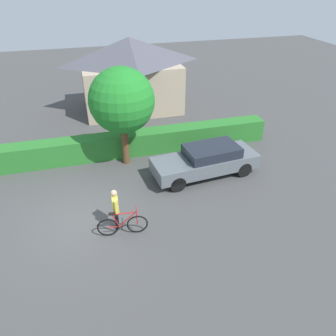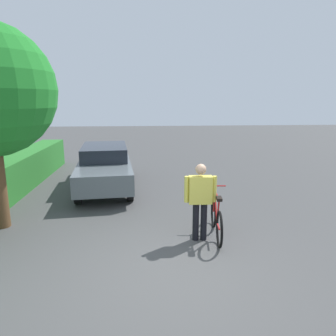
{
  "view_description": "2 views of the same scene",
  "coord_description": "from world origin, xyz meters",
  "px_view_note": "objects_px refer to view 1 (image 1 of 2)",
  "views": [
    {
      "loc": [
        0.63,
        -9.66,
        7.92
      ],
      "look_at": [
        3.44,
        0.48,
        1.38
      ],
      "focal_mm": 35.02,
      "sensor_mm": 36.0,
      "label": 1
    },
    {
      "loc": [
        -4.72,
        0.38,
        2.85
      ],
      "look_at": [
        3.08,
        -0.24,
        1.13
      ],
      "focal_mm": 33.37,
      "sensor_mm": 36.0,
      "label": 2
    }
  ],
  "objects_px": {
    "parked_car_near": "(206,160)",
    "person_rider": "(115,207)",
    "tree_kerbside": "(122,101)",
    "bicycle": "(123,225)"
  },
  "relations": [
    {
      "from": "parked_car_near",
      "to": "person_rider",
      "type": "height_order",
      "value": "person_rider"
    },
    {
      "from": "bicycle",
      "to": "person_rider",
      "type": "height_order",
      "value": "person_rider"
    },
    {
      "from": "parked_car_near",
      "to": "tree_kerbside",
      "type": "height_order",
      "value": "tree_kerbside"
    },
    {
      "from": "bicycle",
      "to": "tree_kerbside",
      "type": "xyz_separation_m",
      "value": [
        0.88,
        4.75,
        2.62
      ]
    },
    {
      "from": "parked_car_near",
      "to": "bicycle",
      "type": "relative_size",
      "value": 2.74
    },
    {
      "from": "parked_car_near",
      "to": "tree_kerbside",
      "type": "bearing_deg",
      "value": 148.63
    },
    {
      "from": "bicycle",
      "to": "person_rider",
      "type": "distance_m",
      "value": 0.67
    },
    {
      "from": "parked_car_near",
      "to": "tree_kerbside",
      "type": "relative_size",
      "value": 1.06
    },
    {
      "from": "bicycle",
      "to": "tree_kerbside",
      "type": "height_order",
      "value": "tree_kerbside"
    },
    {
      "from": "parked_car_near",
      "to": "person_rider",
      "type": "relative_size",
      "value": 2.94
    }
  ]
}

